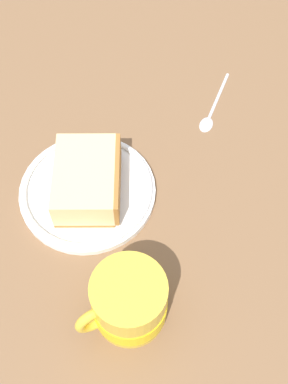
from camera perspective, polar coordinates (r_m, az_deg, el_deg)
name	(u,v)px	position (r cm, az deg, el deg)	size (l,w,h in cm)	color
ground_plane	(127,215)	(68.20, -1.95, -2.73)	(144.99, 144.99, 3.04)	brown
small_plate	(87,190)	(67.86, -6.63, 0.21)	(18.86, 18.86, 1.75)	white
cake_slice	(87,180)	(65.58, -6.63, 1.41)	(14.41, 14.45, 4.96)	#9E662D
tea_mug	(129,302)	(57.36, -1.82, -12.77)	(11.06, 8.80, 8.70)	gold
teaspoon	(211,113)	(76.84, 7.81, 9.12)	(12.24, 6.24, 0.80)	silver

